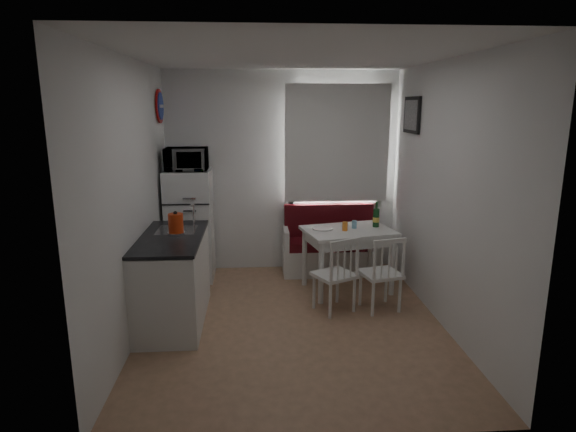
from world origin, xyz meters
name	(u,v)px	position (x,y,z in m)	size (l,w,h in m)	color
floor	(292,323)	(0.00, 0.00, 0.00)	(3.00, 3.50, 0.02)	#977150
ceiling	(293,55)	(0.00, 0.00, 2.60)	(3.00, 3.50, 0.02)	white
wall_back	(282,172)	(0.00, 1.75, 1.30)	(3.00, 0.02, 2.60)	white
wall_front	(315,253)	(0.00, -1.75, 1.30)	(3.00, 0.02, 2.60)	white
wall_left	(133,200)	(-1.50, 0.00, 1.30)	(0.02, 3.50, 2.60)	white
wall_right	(446,196)	(1.50, 0.00, 1.30)	(0.02, 3.50, 2.60)	white
window	(336,147)	(0.70, 1.72, 1.62)	(1.22, 0.06, 1.47)	white
curtain	(337,144)	(0.70, 1.65, 1.68)	(1.35, 0.02, 1.50)	white
kitchen_counter	(173,278)	(-1.20, 0.16, 0.46)	(0.62, 1.32, 1.16)	white
wall_sign	(160,106)	(-1.47, 1.45, 2.15)	(0.40, 0.40, 0.03)	navy
picture_frame	(412,115)	(1.48, 1.10, 2.05)	(0.04, 0.52, 0.42)	black
bench	(330,250)	(0.61, 1.51, 0.29)	(1.24, 0.48, 0.89)	white
dining_table	(348,236)	(0.72, 0.86, 0.66)	(1.13, 0.90, 0.75)	white
chair_left	(336,268)	(0.47, 0.21, 0.51)	(0.52, 0.52, 0.45)	white
chair_right	(383,266)	(0.97, 0.21, 0.51)	(0.47, 0.46, 0.45)	white
fridge	(190,225)	(-1.18, 1.40, 0.69)	(0.56, 0.56, 1.39)	white
microwave	(186,159)	(-1.18, 1.35, 1.53)	(0.50, 0.34, 0.28)	white
kettle	(176,223)	(-1.15, 0.19, 1.02)	(0.18, 0.18, 0.24)	red
wine_bottle	(376,214)	(1.07, 0.96, 0.90)	(0.08, 0.08, 0.31)	#16451F
drinking_glass_orange	(345,226)	(0.67, 0.81, 0.80)	(0.06, 0.06, 0.10)	orange
drinking_glass_blue	(354,224)	(0.80, 0.91, 0.79)	(0.06, 0.06, 0.09)	#7AB2CF
plate	(323,229)	(0.42, 0.88, 0.76)	(0.24, 0.24, 0.02)	white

